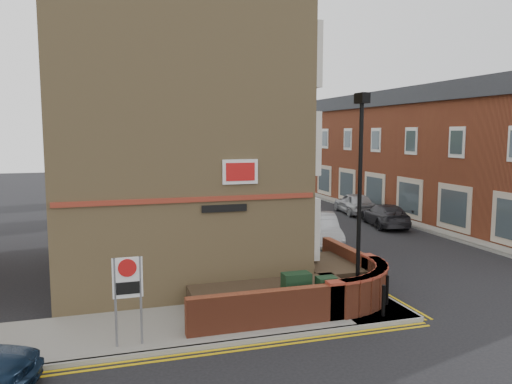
% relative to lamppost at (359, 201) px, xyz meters
% --- Properties ---
extents(ground, '(120.00, 120.00, 0.00)m').
position_rel_lamppost_xyz_m(ground, '(-1.60, -1.20, -3.34)').
color(ground, black).
rests_on(ground, ground).
extents(pavement_corner, '(13.00, 3.00, 0.12)m').
position_rel_lamppost_xyz_m(pavement_corner, '(-5.10, 0.30, -3.28)').
color(pavement_corner, gray).
rests_on(pavement_corner, ground).
extents(pavement_main, '(2.00, 32.00, 0.12)m').
position_rel_lamppost_xyz_m(pavement_main, '(0.40, 14.80, -3.28)').
color(pavement_main, gray).
rests_on(pavement_main, ground).
extents(pavement_far, '(4.00, 40.00, 0.12)m').
position_rel_lamppost_xyz_m(pavement_far, '(11.40, 11.80, -3.28)').
color(pavement_far, gray).
rests_on(pavement_far, ground).
extents(kerb_side, '(13.00, 0.15, 0.12)m').
position_rel_lamppost_xyz_m(kerb_side, '(-5.10, -1.20, -3.28)').
color(kerb_side, gray).
rests_on(kerb_side, ground).
extents(kerb_main_near, '(0.15, 32.00, 0.12)m').
position_rel_lamppost_xyz_m(kerb_main_near, '(1.40, 14.80, -3.28)').
color(kerb_main_near, gray).
rests_on(kerb_main_near, ground).
extents(kerb_main_far, '(0.15, 40.00, 0.12)m').
position_rel_lamppost_xyz_m(kerb_main_far, '(9.40, 11.80, -3.28)').
color(kerb_main_far, gray).
rests_on(kerb_main_far, ground).
extents(yellow_lines_side, '(13.00, 0.28, 0.01)m').
position_rel_lamppost_xyz_m(yellow_lines_side, '(-5.10, -1.45, -3.34)').
color(yellow_lines_side, gold).
rests_on(yellow_lines_side, ground).
extents(yellow_lines_main, '(0.28, 32.00, 0.01)m').
position_rel_lamppost_xyz_m(yellow_lines_main, '(1.65, 14.80, -3.34)').
color(yellow_lines_main, gold).
rests_on(yellow_lines_main, ground).
extents(corner_building, '(8.95, 10.40, 13.60)m').
position_rel_lamppost_xyz_m(corner_building, '(-4.44, 6.80, 2.88)').
color(corner_building, tan).
rests_on(corner_building, ground).
extents(garden_wall, '(6.80, 6.00, 1.20)m').
position_rel_lamppost_xyz_m(garden_wall, '(-1.60, 1.30, -3.34)').
color(garden_wall, brown).
rests_on(garden_wall, ground).
extents(lamppost, '(0.25, 0.50, 6.30)m').
position_rel_lamppost_xyz_m(lamppost, '(0.00, 0.00, 0.00)').
color(lamppost, black).
rests_on(lamppost, pavement_corner).
extents(utility_cabinet_large, '(0.80, 0.45, 1.20)m').
position_rel_lamppost_xyz_m(utility_cabinet_large, '(-1.90, 0.10, -2.62)').
color(utility_cabinet_large, black).
rests_on(utility_cabinet_large, pavement_corner).
extents(utility_cabinet_small, '(0.55, 0.40, 1.10)m').
position_rel_lamppost_xyz_m(utility_cabinet_small, '(-1.10, -0.20, -2.67)').
color(utility_cabinet_small, black).
rests_on(utility_cabinet_small, pavement_corner).
extents(bollard_near, '(0.11, 0.11, 0.90)m').
position_rel_lamppost_xyz_m(bollard_near, '(0.40, -0.80, -2.77)').
color(bollard_near, black).
rests_on(bollard_near, pavement_corner).
extents(bollard_far, '(0.11, 0.11, 0.90)m').
position_rel_lamppost_xyz_m(bollard_far, '(1.00, -0.00, -2.77)').
color(bollard_far, black).
rests_on(bollard_far, pavement_corner).
extents(zone_sign, '(0.72, 0.07, 2.20)m').
position_rel_lamppost_xyz_m(zone_sign, '(-6.60, -0.70, -1.70)').
color(zone_sign, slate).
rests_on(zone_sign, pavement_corner).
extents(far_terrace, '(5.40, 30.40, 8.00)m').
position_rel_lamppost_xyz_m(far_terrace, '(12.90, 15.80, 0.70)').
color(far_terrace, brown).
rests_on(far_terrace, ground).
extents(far_terrace_cream, '(5.40, 12.40, 8.00)m').
position_rel_lamppost_xyz_m(far_terrace_cream, '(12.90, 36.80, 0.71)').
color(far_terrace_cream, beige).
rests_on(far_terrace_cream, ground).
extents(tree_near, '(3.64, 3.65, 6.70)m').
position_rel_lamppost_xyz_m(tree_near, '(0.40, 12.85, 1.36)').
color(tree_near, '#382B1E').
rests_on(tree_near, pavement_main).
extents(tree_mid, '(4.03, 4.03, 7.42)m').
position_rel_lamppost_xyz_m(tree_mid, '(0.40, 20.85, 1.85)').
color(tree_mid, '#382B1E').
rests_on(tree_mid, pavement_main).
extents(tree_far, '(3.81, 3.81, 7.00)m').
position_rel_lamppost_xyz_m(tree_far, '(0.40, 28.85, 1.57)').
color(tree_far, '#382B1E').
rests_on(tree_far, pavement_main).
extents(traffic_light_assembly, '(0.20, 0.16, 4.20)m').
position_rel_lamppost_xyz_m(traffic_light_assembly, '(0.80, 23.80, -0.56)').
color(traffic_light_assembly, black).
rests_on(traffic_light_assembly, pavement_main).
extents(silver_car_near, '(2.79, 4.99, 1.56)m').
position_rel_lamppost_xyz_m(silver_car_near, '(2.36, 8.13, -2.56)').
color(silver_car_near, '#999BA0').
rests_on(silver_car_near, ground).
extents(red_car_main, '(2.70, 5.20, 1.40)m').
position_rel_lamppost_xyz_m(red_car_main, '(3.22, 19.85, -2.64)').
color(red_car_main, maroon).
rests_on(red_car_main, ground).
extents(grey_car_far, '(2.61, 4.65, 1.27)m').
position_rel_lamppost_xyz_m(grey_car_far, '(8.15, 11.79, -2.71)').
color(grey_car_far, '#2A292E').
rests_on(grey_car_far, ground).
extents(silver_car_far, '(2.14, 4.31, 1.41)m').
position_rel_lamppost_xyz_m(silver_car_far, '(8.56, 16.20, -2.64)').
color(silver_car_far, '#A4A6AB').
rests_on(silver_car_far, ground).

